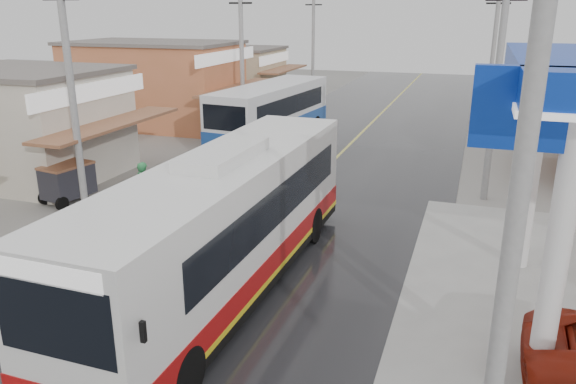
% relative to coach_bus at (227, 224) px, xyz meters
% --- Properties ---
extents(road, '(12.00, 90.00, 0.02)m').
position_rel_coach_bus_xyz_m(road, '(-0.65, 9.99, -1.84)').
color(road, black).
rests_on(road, ground).
extents(centre_line, '(0.15, 90.00, 0.01)m').
position_rel_coach_bus_xyz_m(centre_line, '(-0.65, 9.99, -1.83)').
color(centre_line, '#D8CC4C').
rests_on(centre_line, road).
extents(shopfronts_left, '(11.00, 44.00, 5.20)m').
position_rel_coach_bus_xyz_m(shopfronts_left, '(-13.65, 12.99, -1.85)').
color(shopfronts_left, tan).
rests_on(shopfronts_left, ground).
extents(utility_poles_left, '(1.60, 50.00, 8.00)m').
position_rel_coach_bus_xyz_m(utility_poles_left, '(-7.65, 10.99, -1.85)').
color(utility_poles_left, gray).
rests_on(utility_poles_left, ground).
extents(utility_poles_right, '(1.60, 36.00, 8.00)m').
position_rel_coach_bus_xyz_m(utility_poles_right, '(6.35, 9.99, -1.85)').
color(utility_poles_right, gray).
rests_on(utility_poles_right, ground).
extents(coach_bus, '(2.95, 12.35, 3.84)m').
position_rel_coach_bus_xyz_m(coach_bus, '(0.00, 0.00, 0.00)').
color(coach_bus, silver).
rests_on(coach_bus, road).
extents(second_bus, '(3.66, 9.95, 3.23)m').
position_rel_coach_bus_xyz_m(second_bus, '(-4.76, 16.03, -0.11)').
color(second_bus, silver).
rests_on(second_bus, road).
extents(cyclist, '(1.33, 2.21, 2.25)m').
position_rel_coach_bus_xyz_m(cyclist, '(-4.59, 3.50, -1.11)').
color(cyclist, black).
rests_on(cyclist, ground).
extents(tricycle_near, '(1.60, 2.15, 1.51)m').
position_rel_coach_bus_xyz_m(tricycle_near, '(-8.76, 4.49, -0.99)').
color(tricycle_near, '#26262D').
rests_on(tricycle_near, ground).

